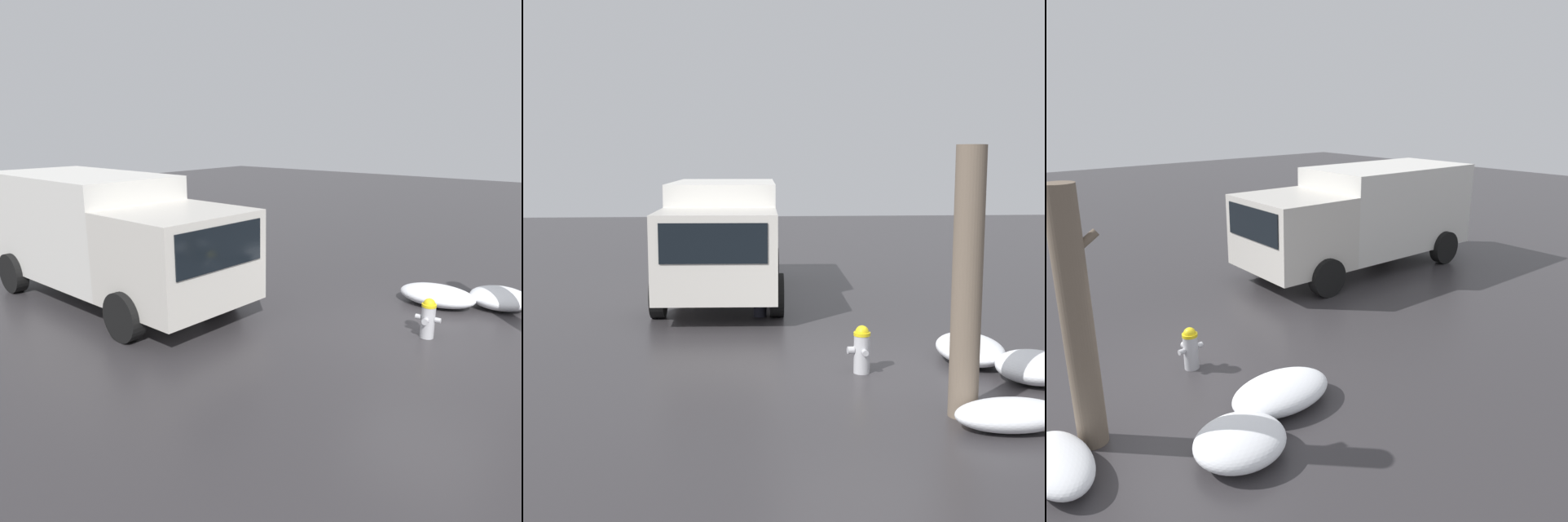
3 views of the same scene
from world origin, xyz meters
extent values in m
plane|color=#333033|center=(0.00, 0.00, 0.00)|extent=(60.00, 60.00, 0.00)
cylinder|color=#B7B7BC|center=(0.00, 0.00, 0.29)|extent=(0.24, 0.24, 0.58)
cylinder|color=yellow|center=(0.00, 0.00, 0.60)|extent=(0.25, 0.25, 0.05)
sphere|color=yellow|center=(0.00, 0.00, 0.63)|extent=(0.21, 0.21, 0.21)
cylinder|color=#B7B7BC|center=(-0.02, 0.17, 0.36)|extent=(0.12, 0.11, 0.11)
cylinder|color=#B7B7BC|center=(-0.17, -0.02, 0.36)|extent=(0.11, 0.10, 0.09)
cylinder|color=#B7B7BC|center=(0.17, 0.02, 0.36)|extent=(0.11, 0.10, 0.09)
cylinder|color=#6B5B4C|center=(-1.92, -0.94, 1.69)|extent=(0.37, 0.37, 3.38)
cylinder|color=#6B5B4C|center=(-1.75, -0.94, 2.63)|extent=(0.43, 0.10, 0.34)
cube|color=beige|center=(3.95, 2.24, 1.31)|extent=(2.28, 2.49, 1.72)
cube|color=black|center=(2.85, 2.29, 1.66)|extent=(0.11, 2.02, 0.76)
cube|color=silver|center=(7.21, 2.11, 1.55)|extent=(4.44, 2.57, 2.21)
cylinder|color=black|center=(4.01, 1.04, 0.45)|extent=(0.91, 0.32, 0.90)
cylinder|color=black|center=(4.10, 3.44, 0.45)|extent=(0.91, 0.32, 0.90)
cylinder|color=black|center=(8.25, 0.87, 0.45)|extent=(0.91, 0.32, 0.90)
cylinder|color=black|center=(8.35, 3.27, 0.45)|extent=(0.91, 0.32, 0.90)
cylinder|color=#23232D|center=(4.07, 1.38, 0.42)|extent=(0.27, 0.27, 0.85)
cylinder|color=#234C8C|center=(4.07, 1.38, 1.20)|extent=(0.39, 0.39, 0.71)
sphere|color=tan|center=(4.07, 1.38, 1.67)|extent=(0.23, 0.23, 0.23)
ellipsoid|color=white|center=(-0.61, -2.42, 0.22)|extent=(1.18, 1.10, 0.44)
ellipsoid|color=white|center=(-2.45, -1.36, 0.19)|extent=(0.72, 1.37, 0.38)
ellipsoid|color=white|center=(0.48, -1.83, 0.21)|extent=(1.57, 1.02, 0.42)
camera|label=1|loc=(-2.91, 8.48, 3.63)|focal=35.00mm
camera|label=2|loc=(-10.51, 1.93, 3.21)|focal=50.00mm
camera|label=3|loc=(-3.45, -7.06, 4.19)|focal=35.00mm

